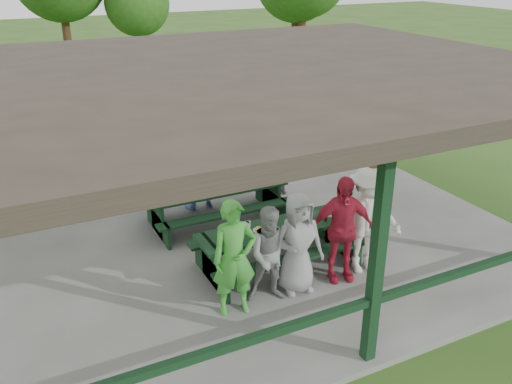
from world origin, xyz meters
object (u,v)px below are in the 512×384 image
spectator_grey (271,160)px  picnic_table_near (278,240)px  contestant_white_fedora (367,219)px  contestant_grey_mid (298,243)px  spectator_blue (135,165)px  contestant_grey_left (272,255)px  pickup_truck (234,103)px  contestant_green (234,258)px  farm_trailer (97,113)px  spectator_lblue (198,172)px  picnic_table_far (217,200)px  contestant_red (341,229)px

spectator_grey → picnic_table_near: bearing=54.0°
picnic_table_near → contestant_white_fedora: size_ratio=1.44×
contestant_grey_mid → spectator_blue: size_ratio=0.90×
contestant_grey_left → pickup_truck: 10.03m
contestant_green → farm_trailer: contestant_green is taller
contestant_white_fedora → pickup_truck: (1.77, 9.32, -0.39)m
farm_trailer → spectator_grey: bearing=-45.0°
contestant_grey_left → contestant_white_fedora: 1.81m
picnic_table_near → spectator_lblue: 2.85m
spectator_grey → pickup_truck: size_ratio=0.35×
picnic_table_near → pickup_truck: (3.00, 8.54, 0.09)m
spectator_blue → picnic_table_far: bearing=113.2°
contestant_green → spectator_lblue: 3.77m
pickup_truck → contestant_red: bearing=171.9°
contestant_green → contestant_red: 1.91m
picnic_table_near → pickup_truck: size_ratio=0.59×
spectator_grey → picnic_table_far: bearing=13.8°
picnic_table_near → spectator_grey: (1.28, 2.72, 0.35)m
picnic_table_far → contestant_white_fedora: size_ratio=1.43×
spectator_grey → farm_trailer: spectator_grey is taller
picnic_table_near → contestant_red: bearing=-48.1°
contestant_green → contestant_red: (1.91, 0.08, 0.00)m
contestant_green → spectator_grey: contestant_green is taller
contestant_white_fedora → picnic_table_near: bearing=159.2°
contestant_grey_mid → spectator_grey: bearing=74.8°
contestant_grey_mid → pickup_truck: (3.07, 9.32, -0.27)m
contestant_grey_left → contestant_white_fedora: bearing=21.0°
contestant_grey_left → contestant_green: bearing=-157.1°
contestant_red → contestant_white_fedora: 0.52m
picnic_table_far → farm_trailer: size_ratio=0.71×
farm_trailer → contestant_grey_left: bearing=-62.4°
picnic_table_near → picnic_table_far: 2.02m
contestant_grey_mid → spectator_grey: 3.75m
picnic_table_far → contestant_white_fedora: bearing=-61.3°
contestant_green → contestant_red: size_ratio=1.00×
contestant_red → spectator_blue: 4.81m
contestant_green → spectator_grey: bearing=64.6°
contestant_grey_mid → contestant_white_fedora: size_ratio=0.85×
contestant_grey_mid → picnic_table_far: bearing=100.4°
spectator_grey → contestant_white_fedora: bearing=78.5°
contestant_grey_mid → pickup_truck: size_ratio=0.35×
contestant_grey_left → pickup_truck: contestant_grey_left is taller
picnic_table_far → spectator_grey: 1.76m
contestant_green → spectator_lblue: bearing=86.5°
contestant_red → spectator_lblue: (-1.08, 3.60, -0.11)m
picnic_table_far → farm_trailer: farm_trailer is taller
picnic_table_near → farm_trailer: size_ratio=0.72×
picnic_table_far → pickup_truck: bearing=63.3°
picnic_table_far → contestant_grey_mid: 2.81m
contestant_grey_left → spectator_lblue: bearing=106.2°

